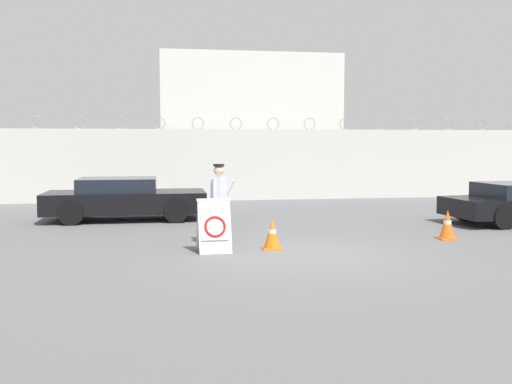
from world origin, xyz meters
TOP-DOWN VIEW (x-y plane):
  - ground_plane at (0.00, 0.00)m, footprint 90.00×90.00m
  - perimeter_wall at (-0.00, 11.15)m, footprint 36.00×0.30m
  - building_block at (0.88, 15.18)m, footprint 7.54×6.10m
  - barricade_sign at (-1.75, 0.70)m, footprint 0.70×0.73m
  - security_guard at (-1.57, 1.48)m, footprint 0.58×0.60m
  - traffic_cone_near at (3.74, 1.38)m, footprint 0.42×0.42m
  - traffic_cone_mid at (-0.51, 0.82)m, footprint 0.40×0.40m
  - parked_car_front_coupe at (-3.92, 5.94)m, footprint 4.57×1.93m

SIDE VIEW (x-z plane):
  - ground_plane at x=0.00m, z-range 0.00..0.00m
  - traffic_cone_mid at x=-0.51m, z-range 0.00..0.64m
  - traffic_cone_near at x=3.74m, z-range 0.00..0.68m
  - barricade_sign at x=-1.75m, z-range 0.00..1.10m
  - parked_car_front_coupe at x=-3.92m, z-range 0.01..1.24m
  - security_guard at x=-1.57m, z-range 0.11..1.89m
  - perimeter_wall at x=0.00m, z-range -0.22..2.99m
  - building_block at x=0.88m, z-range 0.00..5.92m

